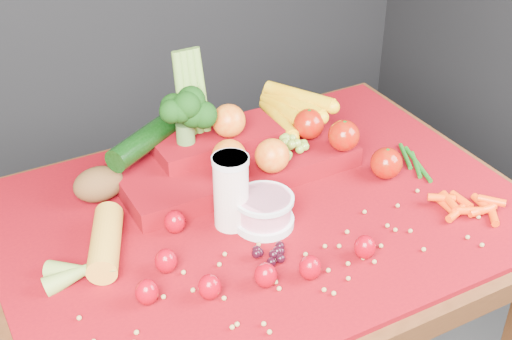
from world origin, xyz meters
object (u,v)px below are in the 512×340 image
milk_glass (231,189)px  yogurt_bowl (264,210)px  produce_mound (241,146)px  table (260,251)px

milk_glass → yogurt_bowl: 0.08m
yogurt_bowl → produce_mound: produce_mound is taller
table → yogurt_bowl: yogurt_bowl is taller
yogurt_bowl → produce_mound: size_ratio=0.20×
milk_glass → produce_mound: (0.11, 0.17, -0.02)m
table → yogurt_bowl: (-0.02, -0.04, 0.14)m
yogurt_bowl → milk_glass: bearing=150.0°
yogurt_bowl → produce_mound: 0.21m
produce_mound → table: bearing=-103.5°
table → produce_mound: (0.04, 0.16, 0.17)m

